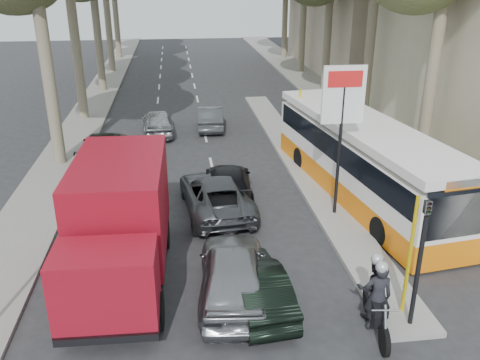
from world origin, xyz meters
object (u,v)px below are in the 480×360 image
object	(u,v)px
motorcycle	(376,294)
dark_hatchback	(257,285)
red_truck	(120,222)
city_bus	(362,157)
silver_hatchback	(233,273)

from	to	relation	value
motorcycle	dark_hatchback	bearing A→B (deg)	164.32
red_truck	motorcycle	distance (m)	7.27
dark_hatchback	city_bus	bearing A→B (deg)	-133.94
dark_hatchback	motorcycle	world-z (taller)	motorcycle
city_bus	dark_hatchback	bearing A→B (deg)	-135.80
dark_hatchback	motorcycle	distance (m)	3.11
silver_hatchback	red_truck	size ratio (longest dim) A/B	0.70
red_truck	city_bus	distance (m)	10.26
silver_hatchback	red_truck	world-z (taller)	red_truck
city_bus	motorcycle	xyz separation A→B (m)	(-2.45, -7.97, -0.72)
silver_hatchback	dark_hatchback	distance (m)	0.76
red_truck	city_bus	xyz separation A→B (m)	(8.99, 4.93, -0.21)
dark_hatchback	city_bus	distance (m)	8.65
city_bus	motorcycle	size ratio (longest dim) A/B	5.05
dark_hatchback	motorcycle	bearing A→B (deg)	151.14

